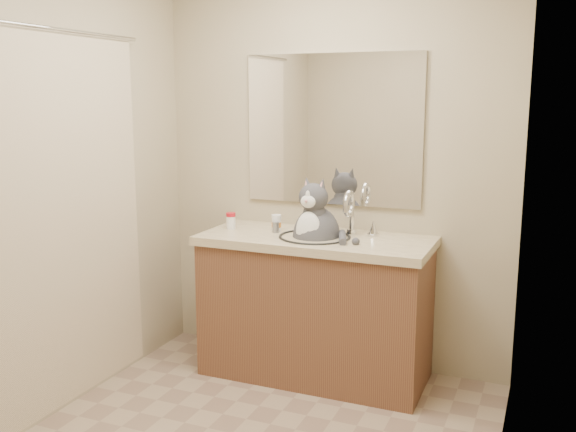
{
  "coord_description": "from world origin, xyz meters",
  "views": [
    {
      "loc": [
        1.25,
        -2.44,
        1.65
      ],
      "look_at": [
        -0.04,
        0.65,
        1.02
      ],
      "focal_mm": 40.0,
      "sensor_mm": 36.0,
      "label": 1
    }
  ],
  "objects_px": {
    "cat": "(316,233)",
    "grey_canister": "(276,227)",
    "pill_bottle_redcap": "(231,221)",
    "pill_bottle_orange": "(276,223)"
  },
  "relations": [
    {
      "from": "cat",
      "to": "pill_bottle_orange",
      "type": "height_order",
      "value": "cat"
    },
    {
      "from": "cat",
      "to": "grey_canister",
      "type": "height_order",
      "value": "cat"
    },
    {
      "from": "pill_bottle_orange",
      "to": "grey_canister",
      "type": "height_order",
      "value": "pill_bottle_orange"
    },
    {
      "from": "cat",
      "to": "pill_bottle_redcap",
      "type": "bearing_deg",
      "value": -174.3
    },
    {
      "from": "grey_canister",
      "to": "pill_bottle_orange",
      "type": "bearing_deg",
      "value": 106.45
    },
    {
      "from": "cat",
      "to": "grey_canister",
      "type": "relative_size",
      "value": 8.71
    },
    {
      "from": "pill_bottle_orange",
      "to": "cat",
      "type": "bearing_deg",
      "value": -9.82
    },
    {
      "from": "cat",
      "to": "pill_bottle_orange",
      "type": "bearing_deg",
      "value": 176.41
    },
    {
      "from": "pill_bottle_redcap",
      "to": "pill_bottle_orange",
      "type": "relative_size",
      "value": 0.99
    },
    {
      "from": "pill_bottle_redcap",
      "to": "grey_canister",
      "type": "relative_size",
      "value": 1.56
    }
  ]
}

